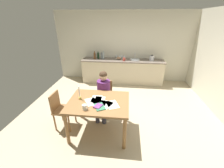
# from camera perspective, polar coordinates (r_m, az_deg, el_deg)

# --- Properties ---
(ground_plane) EXTENTS (5.20, 5.20, 0.04)m
(ground_plane) POSITION_cam_1_polar(r_m,az_deg,el_deg) (3.79, 2.47, -13.10)
(ground_plane) COLOR tan
(wall_back) EXTENTS (5.20, 0.12, 2.60)m
(wall_back) POSITION_cam_1_polar(r_m,az_deg,el_deg) (5.67, 4.63, 14.59)
(wall_back) COLOR beige
(wall_back) RESTS_ON ground
(kitchen_counter) EXTENTS (3.08, 0.64, 0.90)m
(kitchen_counter) POSITION_cam_1_polar(r_m,az_deg,el_deg) (5.54, 4.20, 5.26)
(kitchen_counter) COLOR beige
(kitchen_counter) RESTS_ON ground
(dining_table) EXTENTS (1.23, 0.97, 0.78)m
(dining_table) POSITION_cam_1_polar(r_m,az_deg,el_deg) (2.98, -5.36, -8.70)
(dining_table) COLOR olive
(dining_table) RESTS_ON ground
(chair_at_table) EXTENTS (0.42, 0.42, 0.87)m
(chair_at_table) POSITION_cam_1_polar(r_m,az_deg,el_deg) (3.68, -3.04, -4.78)
(chair_at_table) COLOR olive
(chair_at_table) RESTS_ON ground
(person_seated) EXTENTS (0.34, 0.60, 1.19)m
(person_seated) POSITION_cam_1_polar(r_m,az_deg,el_deg) (3.47, -3.62, -3.25)
(person_seated) COLOR #592666
(person_seated) RESTS_ON ground
(chair_side_empty) EXTENTS (0.42, 0.42, 0.86)m
(chair_side_empty) POSITION_cam_1_polar(r_m,az_deg,el_deg) (3.41, -19.80, -9.30)
(chair_side_empty) COLOR olive
(chair_side_empty) RESTS_ON ground
(coffee_mug) EXTENTS (0.12, 0.08, 0.10)m
(coffee_mug) POSITION_cam_1_polar(r_m,az_deg,el_deg) (2.69, -10.95, -9.18)
(coffee_mug) COLOR white
(coffee_mug) RESTS_ON dining_table
(candlestick) EXTENTS (0.06, 0.06, 0.30)m
(candlestick) POSITION_cam_1_polar(r_m,az_deg,el_deg) (3.02, -12.87, -4.56)
(candlestick) COLOR gold
(candlestick) RESTS_ON dining_table
(book_magazine) EXTENTS (0.27, 0.30, 0.02)m
(book_magazine) POSITION_cam_1_polar(r_m,az_deg,el_deg) (2.74, -5.02, -9.08)
(book_magazine) COLOR #357653
(book_magazine) RESTS_ON dining_table
(book_cookery) EXTENTS (0.18, 0.20, 0.03)m
(book_cookery) POSITION_cam_1_polar(r_m,az_deg,el_deg) (2.74, -5.60, -8.90)
(book_cookery) COLOR #773980
(book_cookery) RESTS_ON dining_table
(paper_letter) EXTENTS (0.31, 0.36, 0.00)m
(paper_letter) POSITION_cam_1_polar(r_m,az_deg,el_deg) (2.81, 0.15, -8.26)
(paper_letter) COLOR white
(paper_letter) RESTS_ON dining_table
(paper_bill) EXTENTS (0.32, 0.36, 0.00)m
(paper_bill) POSITION_cam_1_polar(r_m,az_deg,el_deg) (2.81, -2.58, -8.31)
(paper_bill) COLOR white
(paper_bill) RESTS_ON dining_table
(paper_envelope) EXTENTS (0.33, 0.36, 0.00)m
(paper_envelope) POSITION_cam_1_polar(r_m,az_deg,el_deg) (2.93, -8.29, -7.03)
(paper_envelope) COLOR white
(paper_envelope) RESTS_ON dining_table
(paper_receipt) EXTENTS (0.22, 0.30, 0.00)m
(paper_receipt) POSITION_cam_1_polar(r_m,az_deg,el_deg) (2.96, -5.15, -6.45)
(paper_receipt) COLOR white
(paper_receipt) RESTS_ON dining_table
(paper_notice) EXTENTS (0.26, 0.33, 0.00)m
(paper_notice) POSITION_cam_1_polar(r_m,az_deg,el_deg) (2.83, -4.69, -8.01)
(paper_notice) COLOR white
(paper_notice) RESTS_ON dining_table
(paper_flyer) EXTENTS (0.22, 0.30, 0.00)m
(paper_flyer) POSITION_cam_1_polar(r_m,az_deg,el_deg) (3.00, -6.28, -6.03)
(paper_flyer) COLOR white
(paper_flyer) RESTS_ON dining_table
(sink_unit) EXTENTS (0.36, 0.36, 0.24)m
(sink_unit) POSITION_cam_1_polar(r_m,az_deg,el_deg) (5.41, 9.25, 9.74)
(sink_unit) COLOR #B2B7BC
(sink_unit) RESTS_ON kitchen_counter
(bottle_oil) EXTENTS (0.07, 0.07, 0.30)m
(bottle_oil) POSITION_cam_1_polar(r_m,az_deg,el_deg) (5.48, -7.01, 11.22)
(bottle_oil) COLOR #593319
(bottle_oil) RESTS_ON kitchen_counter
(bottle_vinegar) EXTENTS (0.08, 0.08, 0.26)m
(bottle_vinegar) POSITION_cam_1_polar(r_m,az_deg,el_deg) (5.58, -5.61, 11.34)
(bottle_vinegar) COLOR black
(bottle_vinegar) RESTS_ON kitchen_counter
(bottle_wine_red) EXTENTS (0.07, 0.07, 0.24)m
(bottle_wine_red) POSITION_cam_1_polar(r_m,az_deg,el_deg) (5.54, -4.12, 11.21)
(bottle_wine_red) COLOR #8C999E
(bottle_wine_red) RESTS_ON kitchen_counter
(bottle_sauce) EXTENTS (0.08, 0.08, 0.31)m
(bottle_sauce) POSITION_cam_1_polar(r_m,az_deg,el_deg) (5.47, -3.53, 11.36)
(bottle_sauce) COLOR #8C999E
(bottle_sauce) RESTS_ON kitchen_counter
(mixing_bowl) EXTENTS (0.18, 0.18, 0.08)m
(mixing_bowl) POSITION_cam_1_polar(r_m,az_deg,el_deg) (5.48, 2.78, 10.41)
(mixing_bowl) COLOR tan
(mixing_bowl) RESTS_ON kitchen_counter
(stovetop_kettle) EXTENTS (0.18, 0.18, 0.22)m
(stovetop_kettle) POSITION_cam_1_polar(r_m,az_deg,el_deg) (5.46, 15.78, 10.08)
(stovetop_kettle) COLOR #B7BABF
(stovetop_kettle) RESTS_ON kitchen_counter
(wine_glass_near_sink) EXTENTS (0.07, 0.07, 0.15)m
(wine_glass_near_sink) POSITION_cam_1_polar(r_m,az_deg,el_deg) (5.53, 5.09, 11.20)
(wine_glass_near_sink) COLOR silver
(wine_glass_near_sink) RESTS_ON kitchen_counter
(wine_glass_by_kettle) EXTENTS (0.07, 0.07, 0.15)m
(wine_glass_by_kettle) POSITION_cam_1_polar(r_m,az_deg,el_deg) (5.53, 4.06, 11.24)
(wine_glass_by_kettle) COLOR silver
(wine_glass_by_kettle) RESTS_ON kitchen_counter
(wine_glass_back_left) EXTENTS (0.07, 0.07, 0.15)m
(wine_glass_back_left) POSITION_cam_1_polar(r_m,az_deg,el_deg) (5.53, 3.13, 11.28)
(wine_glass_back_left) COLOR silver
(wine_glass_back_left) RESTS_ON kitchen_counter
(wine_glass_back_right) EXTENTS (0.07, 0.07, 0.15)m
(wine_glass_back_right) POSITION_cam_1_polar(r_m,az_deg,el_deg) (5.54, 1.77, 11.32)
(wine_glass_back_right) COLOR silver
(wine_glass_back_right) RESTS_ON kitchen_counter
(teacup_on_counter) EXTENTS (0.12, 0.07, 0.11)m
(teacup_on_counter) POSITION_cam_1_polar(r_m,az_deg,el_deg) (5.25, 4.84, 9.86)
(teacup_on_counter) COLOR #D84C3F
(teacup_on_counter) RESTS_ON kitchen_counter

